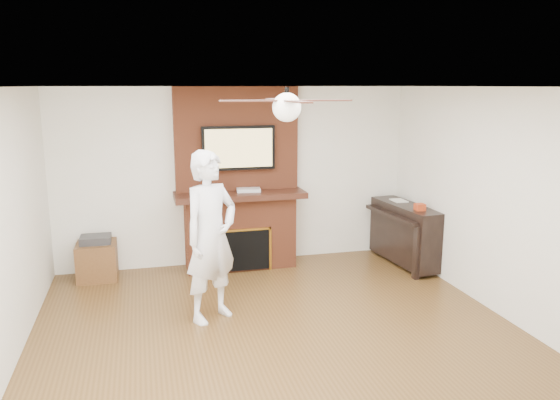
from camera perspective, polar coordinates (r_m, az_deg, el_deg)
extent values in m
cube|color=#4F3417|center=(5.60, 0.65, -15.80)|extent=(5.36, 5.86, 0.18)
cube|color=white|center=(4.96, 0.72, 12.78)|extent=(5.36, 5.86, 0.18)
cube|color=silver|center=(7.84, -4.74, 2.59)|extent=(5.36, 0.18, 2.50)
cube|color=silver|center=(2.66, 17.62, -17.10)|extent=(5.36, 0.18, 2.50)
cube|color=silver|center=(6.30, 24.09, -0.73)|extent=(0.18, 5.86, 2.50)
cube|color=brown|center=(7.67, -4.21, -3.35)|extent=(1.50, 0.50, 1.00)
cube|color=black|center=(7.52, -4.23, 0.57)|extent=(1.78, 0.64, 0.08)
cube|color=brown|center=(7.58, -4.57, 6.39)|extent=(1.70, 0.20, 1.42)
cube|color=black|center=(7.49, -3.84, -5.29)|extent=(0.70, 0.06, 0.55)
cube|color=#BF8C2D|center=(7.40, -3.86, -3.16)|extent=(0.78, 0.02, 0.03)
cube|color=#BF8C2D|center=(7.42, -6.69, -5.49)|extent=(0.03, 0.02, 0.61)
cube|color=#BF8C2D|center=(7.55, -1.02, -5.10)|extent=(0.03, 0.02, 0.61)
cube|color=black|center=(7.45, -4.36, 5.45)|extent=(1.00, 0.07, 0.60)
cube|color=tan|center=(7.42, -4.30, 5.41)|extent=(0.92, 0.01, 0.52)
cylinder|color=black|center=(4.96, 0.72, 10.93)|extent=(0.04, 0.04, 0.14)
sphere|color=white|center=(4.96, 0.72, 9.66)|extent=(0.26, 0.26, 0.26)
cube|color=black|center=(5.06, 4.39, 10.35)|extent=(0.55, 0.11, 0.01)
cube|color=black|center=(5.28, -0.23, 10.45)|extent=(0.11, 0.55, 0.01)
cube|color=black|center=(4.89, -3.08, 10.31)|extent=(0.55, 0.11, 0.01)
cube|color=black|center=(4.64, 1.80, 10.24)|extent=(0.11, 0.55, 0.01)
imported|color=white|center=(5.89, -7.23, -3.82)|extent=(0.82, 0.75, 1.86)
cube|color=#553318|center=(7.64, -18.56, -6.03)|extent=(0.51, 0.51, 0.49)
cube|color=#2A292C|center=(7.56, -18.71, -3.92)|extent=(0.39, 0.31, 0.10)
cube|color=black|center=(7.95, 13.00, -3.37)|extent=(0.52, 1.36, 0.82)
cube|color=black|center=(7.41, 14.08, -5.38)|extent=(0.06, 0.10, 0.72)
cube|color=black|center=(8.43, 10.25, -3.11)|extent=(0.06, 0.10, 0.72)
cube|color=black|center=(7.78, 11.62, -1.54)|extent=(0.26, 1.24, 0.05)
cube|color=silver|center=(8.07, 12.31, -0.06)|extent=(0.18, 0.26, 0.01)
cube|color=#B23716|center=(7.54, 14.40, -0.72)|extent=(0.12, 0.12, 0.09)
cube|color=silver|center=(7.51, -3.31, 1.05)|extent=(0.34, 0.22, 0.05)
cylinder|color=red|center=(7.63, -5.14, -6.87)|extent=(0.07, 0.07, 0.13)
cylinder|color=#4B913A|center=(7.61, -4.69, -7.03)|extent=(0.07, 0.07, 0.10)
cylinder|color=beige|center=(7.69, -3.11, -6.77)|extent=(0.08, 0.08, 0.11)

